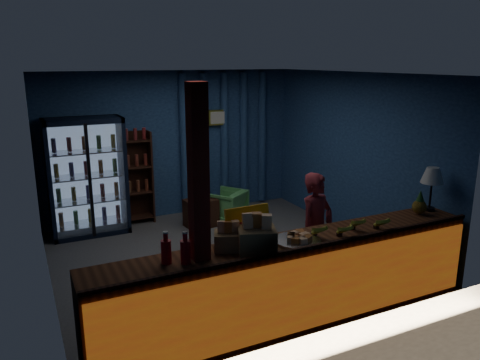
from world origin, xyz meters
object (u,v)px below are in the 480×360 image
(table_lamp, at_px, (432,177))
(shopkeeper, at_px, (316,231))
(pastry_tray, at_px, (298,239))
(green_chair, at_px, (226,205))

(table_lamp, bearing_deg, shopkeeper, 159.64)
(pastry_tray, bearing_deg, shopkeeper, 43.40)
(shopkeeper, height_order, table_lamp, table_lamp)
(shopkeeper, bearing_deg, table_lamp, -37.39)
(shopkeeper, bearing_deg, green_chair, 72.77)
(green_chair, height_order, pastry_tray, pastry_tray)
(shopkeeper, relative_size, pastry_tray, 2.96)
(pastry_tray, distance_m, table_lamp, 2.09)
(shopkeeper, xyz_separation_m, table_lamp, (1.34, -0.50, 0.65))
(green_chair, xyz_separation_m, table_lamp, (1.33, -3.23, 1.10))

